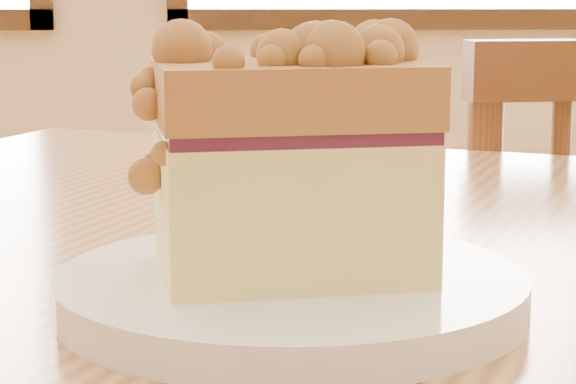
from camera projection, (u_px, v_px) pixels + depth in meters
The scene contains 2 objects.
plate at pixel (290, 293), 0.49m from camera, with size 0.21×0.21×0.02m.
cake_slice at pixel (289, 148), 0.48m from camera, with size 0.13×0.10×0.11m.
Camera 1 is at (-0.27, -0.40, 0.89)m, focal length 70.00 mm.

